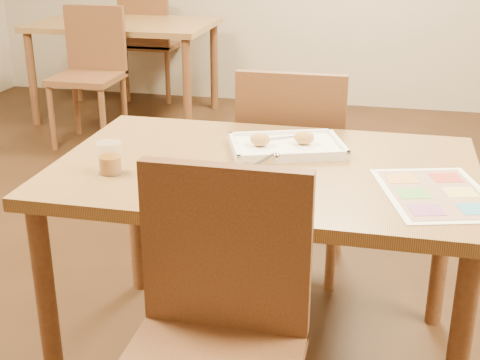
% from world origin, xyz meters
% --- Properties ---
extents(dining_table, '(1.30, 0.85, 0.72)m').
position_xyz_m(dining_table, '(0.00, 0.00, 0.63)').
color(dining_table, olive).
rests_on(dining_table, ground).
extents(chair_near, '(0.42, 0.42, 0.47)m').
position_xyz_m(chair_near, '(0.00, -0.60, 0.57)').
color(chair_near, brown).
rests_on(chair_near, ground).
extents(chair_far, '(0.42, 0.42, 0.47)m').
position_xyz_m(chair_far, '(-0.00, 0.60, 0.57)').
color(chair_far, brown).
rests_on(chair_far, ground).
extents(bg_table, '(1.30, 0.85, 0.72)m').
position_xyz_m(bg_table, '(-1.60, 2.80, 0.63)').
color(bg_table, olive).
rests_on(bg_table, ground).
extents(bg_chair_near, '(0.42, 0.42, 0.47)m').
position_xyz_m(bg_chair_near, '(-1.60, 2.20, 0.57)').
color(bg_chair_near, brown).
rests_on(bg_chair_near, ground).
extents(bg_chair_far, '(0.42, 0.42, 0.47)m').
position_xyz_m(bg_chair_far, '(-1.60, 3.30, 0.57)').
color(bg_chair_far, brown).
rests_on(bg_chair_far, ground).
extents(plate, '(0.28, 0.28, 0.01)m').
position_xyz_m(plate, '(-0.02, -0.27, 0.73)').
color(plate, white).
rests_on(plate, dining_table).
extents(pizza, '(0.22, 0.22, 0.03)m').
position_xyz_m(pizza, '(-0.02, -0.27, 0.75)').
color(pizza, '#E28E4D').
rests_on(pizza, plate).
extents(pizza_cutter, '(0.11, 0.09, 0.08)m').
position_xyz_m(pizza_cutter, '(0.02, -0.24, 0.80)').
color(pizza_cutter, silver).
rests_on(pizza_cutter, pizza).
extents(appetizer_tray, '(0.42, 0.35, 0.06)m').
position_xyz_m(appetizer_tray, '(0.04, 0.15, 0.73)').
color(appetizer_tray, white).
rests_on(appetizer_tray, dining_table).
extents(glass_tumbler, '(0.08, 0.08, 0.10)m').
position_xyz_m(glass_tumbler, '(-0.44, -0.17, 0.76)').
color(glass_tumbler, '#794009').
rests_on(glass_tumbler, dining_table).
extents(menu, '(0.38, 0.46, 0.00)m').
position_xyz_m(menu, '(0.51, -0.13, 0.72)').
color(menu, white).
rests_on(menu, dining_table).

